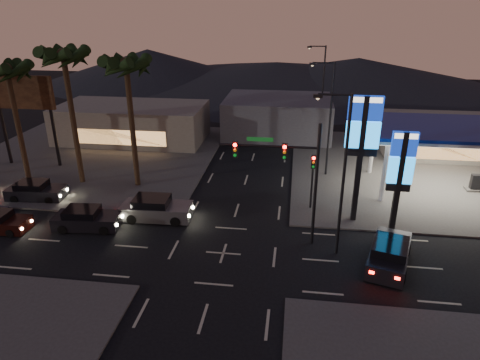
# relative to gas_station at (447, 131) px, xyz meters

# --- Properties ---
(ground) EXTENTS (140.00, 140.00, 0.00)m
(ground) POSITION_rel_gas_station_xyz_m (-16.00, -12.00, -5.08)
(ground) COLOR black
(ground) RESTS_ON ground
(corner_lot_ne) EXTENTS (24.00, 24.00, 0.12)m
(corner_lot_ne) POSITION_rel_gas_station_xyz_m (0.00, 4.00, -5.02)
(corner_lot_ne) COLOR #47443F
(corner_lot_ne) RESTS_ON ground
(corner_lot_nw) EXTENTS (24.00, 24.00, 0.12)m
(corner_lot_nw) POSITION_rel_gas_station_xyz_m (-32.00, 4.00, -5.02)
(corner_lot_nw) COLOR #47443F
(corner_lot_nw) RESTS_ON ground
(gas_station) EXTENTS (12.20, 8.20, 5.47)m
(gas_station) POSITION_rel_gas_station_xyz_m (0.00, 0.00, 0.00)
(gas_station) COLOR silver
(gas_station) RESTS_ON ground
(convenience_store) EXTENTS (10.00, 6.00, 4.00)m
(convenience_store) POSITION_rel_gas_station_xyz_m (2.00, 9.00, -3.08)
(convenience_store) COLOR #726B5B
(convenience_store) RESTS_ON ground
(pylon_sign_tall) EXTENTS (2.20, 0.35, 9.00)m
(pylon_sign_tall) POSITION_rel_gas_station_xyz_m (-7.50, -6.50, 1.31)
(pylon_sign_tall) COLOR black
(pylon_sign_tall) RESTS_ON ground
(pylon_sign_short) EXTENTS (1.60, 0.35, 7.00)m
(pylon_sign_short) POSITION_rel_gas_station_xyz_m (-5.00, -7.50, -0.42)
(pylon_sign_short) COLOR black
(pylon_sign_short) RESTS_ON ground
(traffic_signal_mast) EXTENTS (6.10, 0.39, 8.00)m
(traffic_signal_mast) POSITION_rel_gas_station_xyz_m (-12.24, -10.01, 0.15)
(traffic_signal_mast) COLOR black
(traffic_signal_mast) RESTS_ON ground
(pedestal_signal) EXTENTS (0.32, 0.39, 4.30)m
(pedestal_signal) POSITION_rel_gas_station_xyz_m (-10.50, -5.02, -2.16)
(pedestal_signal) COLOR black
(pedestal_signal) RESTS_ON ground
(streetlight_near) EXTENTS (2.14, 0.25, 10.00)m
(streetlight_near) POSITION_rel_gas_station_xyz_m (-9.21, -11.00, 0.64)
(streetlight_near) COLOR black
(streetlight_near) RESTS_ON ground
(streetlight_mid) EXTENTS (2.14, 0.25, 10.00)m
(streetlight_mid) POSITION_rel_gas_station_xyz_m (-9.21, 2.00, 0.64)
(streetlight_mid) COLOR black
(streetlight_mid) RESTS_ON ground
(streetlight_far) EXTENTS (2.14, 0.25, 10.00)m
(streetlight_far) POSITION_rel_gas_station_xyz_m (-9.21, 16.00, 0.64)
(streetlight_far) COLOR black
(streetlight_far) RESTS_ON ground
(palm_a) EXTENTS (4.41, 4.41, 10.86)m
(palm_a) POSITION_rel_gas_station_xyz_m (-25.00, -2.50, 4.35)
(palm_a) COLOR black
(palm_a) RESTS_ON ground
(palm_b) EXTENTS (4.41, 4.41, 11.46)m
(palm_b) POSITION_rel_gas_station_xyz_m (-30.00, -2.50, 4.89)
(palm_b) COLOR black
(palm_b) RESTS_ON ground
(palm_c) EXTENTS (4.41, 4.41, 10.26)m
(palm_c) POSITION_rel_gas_station_xyz_m (-35.00, -2.50, 3.80)
(palm_c) COLOR black
(palm_c) RESTS_ON ground
(billboard) EXTENTS (6.00, 0.30, 8.50)m
(billboard) POSITION_rel_gas_station_xyz_m (-36.50, 1.00, 1.25)
(billboard) COLOR black
(billboard) RESTS_ON ground
(building_far_west) EXTENTS (16.00, 8.00, 4.00)m
(building_far_west) POSITION_rel_gas_station_xyz_m (-30.00, 10.00, -3.08)
(building_far_west) COLOR #726B5B
(building_far_west) RESTS_ON ground
(building_far_mid) EXTENTS (12.00, 9.00, 4.40)m
(building_far_mid) POSITION_rel_gas_station_xyz_m (-14.00, 14.00, -2.88)
(building_far_mid) COLOR #4C4C51
(building_far_mid) RESTS_ON ground
(hill_left) EXTENTS (40.00, 40.00, 6.00)m
(hill_left) POSITION_rel_gas_station_xyz_m (-41.00, 48.00, -2.08)
(hill_left) COLOR black
(hill_left) RESTS_ON ground
(hill_right) EXTENTS (50.00, 50.00, 5.00)m
(hill_right) POSITION_rel_gas_station_xyz_m (-1.00, 48.00, -2.58)
(hill_right) COLOR black
(hill_right) RESTS_ON ground
(hill_center) EXTENTS (60.00, 60.00, 4.00)m
(hill_center) POSITION_rel_gas_station_xyz_m (-16.00, 48.00, -3.08)
(hill_center) COLOR black
(hill_center) RESTS_ON ground
(car_lane_a_front) EXTENTS (4.69, 2.25, 1.49)m
(car_lane_a_front) POSITION_rel_gas_station_xyz_m (-25.91, -10.04, -4.39)
(car_lane_a_front) COLOR black
(car_lane_a_front) RESTS_ON ground
(car_lane_b_front) EXTENTS (5.16, 2.29, 1.66)m
(car_lane_b_front) POSITION_rel_gas_station_xyz_m (-21.58, -8.06, -4.31)
(car_lane_b_front) COLOR #545456
(car_lane_b_front) RESTS_ON ground
(car_lane_b_mid) EXTENTS (4.62, 2.15, 1.47)m
(car_lane_b_mid) POSITION_rel_gas_station_xyz_m (-32.06, -6.10, -4.40)
(car_lane_b_mid) COLOR black
(car_lane_b_mid) RESTS_ON ground
(suv_station) EXTENTS (3.42, 5.33, 1.66)m
(suv_station) POSITION_rel_gas_station_xyz_m (-6.02, -11.93, -4.31)
(suv_station) COLOR black
(suv_station) RESTS_ON ground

